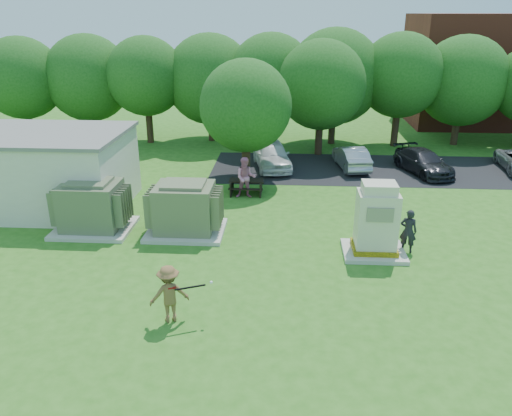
# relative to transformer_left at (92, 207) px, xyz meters

# --- Properties ---
(ground) EXTENTS (120.00, 120.00, 0.00)m
(ground) POSITION_rel_transformer_left_xyz_m (6.50, -4.50, -0.97)
(ground) COLOR #2D6619
(ground) RESTS_ON ground
(service_building) EXTENTS (10.00, 5.00, 3.20)m
(service_building) POSITION_rel_transformer_left_xyz_m (-4.50, 2.50, 0.63)
(service_building) COLOR beige
(service_building) RESTS_ON ground
(service_building_roof) EXTENTS (10.20, 5.20, 0.15)m
(service_building_roof) POSITION_rel_transformer_left_xyz_m (-4.50, 2.50, 2.31)
(service_building_roof) COLOR slate
(service_building_roof) RESTS_ON service_building
(brick_building) EXTENTS (15.00, 8.00, 8.00)m
(brick_building) POSITION_rel_transformer_left_xyz_m (24.50, 22.50, 3.03)
(brick_building) COLOR maroon
(brick_building) RESTS_ON ground
(parking_strip) EXTENTS (20.00, 6.00, 0.01)m
(parking_strip) POSITION_rel_transformer_left_xyz_m (13.50, 9.00, -0.96)
(parking_strip) COLOR #232326
(parking_strip) RESTS_ON ground
(transformer_left) EXTENTS (3.00, 2.40, 2.07)m
(transformer_left) POSITION_rel_transformer_left_xyz_m (0.00, 0.00, 0.00)
(transformer_left) COLOR beige
(transformer_left) RESTS_ON ground
(transformer_right) EXTENTS (3.00, 2.40, 2.07)m
(transformer_right) POSITION_rel_transformer_left_xyz_m (3.70, 0.00, 0.00)
(transformer_right) COLOR beige
(transformer_right) RESTS_ON ground
(generator_cabinet) EXTENTS (2.20, 1.80, 2.68)m
(generator_cabinet) POSITION_rel_transformer_left_xyz_m (10.81, -1.40, 0.20)
(generator_cabinet) COLOR beige
(generator_cabinet) RESTS_ON ground
(picnic_table) EXTENTS (1.62, 1.21, 0.69)m
(picnic_table) POSITION_rel_transformer_left_xyz_m (5.70, 4.64, -0.54)
(picnic_table) COLOR black
(picnic_table) RESTS_ON ground
(batter) EXTENTS (1.25, 0.98, 1.70)m
(batter) POSITION_rel_transformer_left_xyz_m (4.44, -5.99, -0.12)
(batter) COLOR brown
(batter) RESTS_ON ground
(person_by_generator) EXTENTS (0.69, 0.56, 1.63)m
(person_by_generator) POSITION_rel_transformer_left_xyz_m (12.01, -1.16, -0.15)
(person_by_generator) COLOR black
(person_by_generator) RESTS_ON ground
(person_at_picnic) EXTENTS (0.98, 0.78, 1.93)m
(person_at_picnic) POSITION_rel_transformer_left_xyz_m (5.73, 4.14, -0.01)
(person_at_picnic) COLOR pink
(person_at_picnic) RESTS_ON ground
(car_white) EXTENTS (2.57, 4.64, 1.49)m
(car_white) POSITION_rel_transformer_left_xyz_m (6.77, 9.02, -0.22)
(car_white) COLOR white
(car_white) RESTS_ON ground
(car_silver_a) EXTENTS (1.88, 3.95, 1.25)m
(car_silver_a) POSITION_rel_transformer_left_xyz_m (11.16, 9.17, -0.34)
(car_silver_a) COLOR #A0A0A4
(car_silver_a) RESTS_ON ground
(car_dark) EXTENTS (2.97, 4.52, 1.22)m
(car_dark) POSITION_rel_transformer_left_xyz_m (14.93, 8.55, -0.36)
(car_dark) COLOR black
(car_dark) RESTS_ON ground
(batting_equipment) EXTENTS (1.20, 0.44, 0.13)m
(batting_equipment) POSITION_rel_transformer_left_xyz_m (5.05, -6.03, 0.16)
(batting_equipment) COLOR black
(batting_equipment) RESTS_ON ground
(tree_row) EXTENTS (41.30, 13.30, 7.30)m
(tree_row) POSITION_rel_transformer_left_xyz_m (8.25, 14.00, 3.18)
(tree_row) COLOR #47301E
(tree_row) RESTS_ON ground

